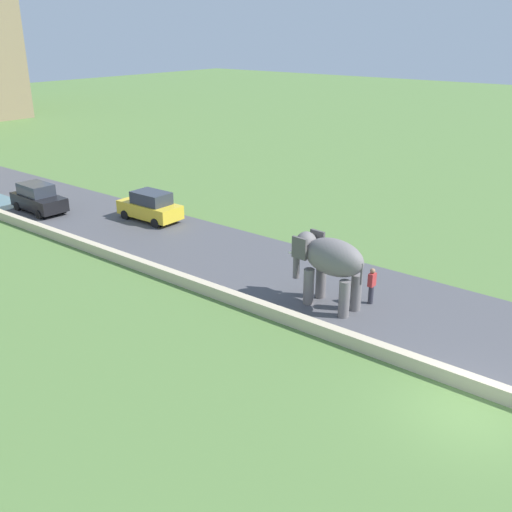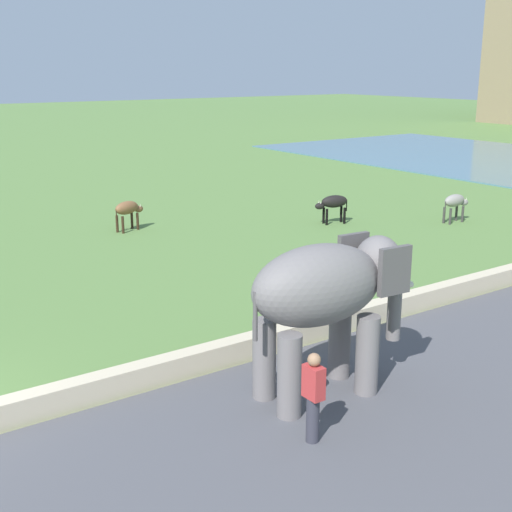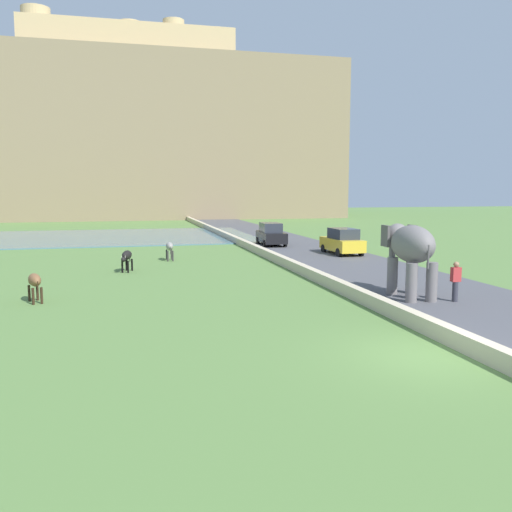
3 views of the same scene
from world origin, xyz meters
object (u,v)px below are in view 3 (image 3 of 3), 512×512
(car_black, at_px, (271,234))
(car_yellow, at_px, (342,242))
(person_beside_elephant, at_px, (456,281))
(cow_black, at_px, (127,256))
(elephant, at_px, (410,248))
(cow_grey, at_px, (169,247))
(cow_brown, at_px, (34,281))

(car_black, relative_size, car_yellow, 1.01)
(person_beside_elephant, distance_m, cow_black, 16.73)
(elephant, distance_m, cow_black, 14.95)
(elephant, bearing_deg, car_yellow, 77.61)
(person_beside_elephant, height_order, car_yellow, car_yellow)
(elephant, xyz_separation_m, person_beside_elephant, (1.25, -1.34, -1.16))
(car_black, xyz_separation_m, cow_grey, (-8.49, -6.93, -0.06))
(person_beside_elephant, relative_size, car_black, 0.40)
(cow_black, bearing_deg, car_yellow, 16.97)
(elephant, height_order, cow_brown, elephant)
(cow_brown, relative_size, cow_black, 1.00)
(car_yellow, height_order, cow_black, car_yellow)
(car_black, relative_size, cow_black, 2.87)
(cow_grey, bearing_deg, car_black, 39.24)
(person_beside_elephant, bearing_deg, cow_brown, 165.69)
(car_black, bearing_deg, cow_grey, -140.76)
(cow_brown, height_order, cow_grey, same)
(person_beside_elephant, xyz_separation_m, car_yellow, (1.89, 15.61, 0.03))
(person_beside_elephant, xyz_separation_m, car_black, (-1.26, 22.36, 0.03))
(elephant, relative_size, cow_grey, 2.52)
(car_black, bearing_deg, cow_brown, -128.73)
(cow_brown, bearing_deg, cow_black, 63.70)
(car_black, distance_m, cow_grey, 10.96)
(car_black, bearing_deg, cow_black, -135.04)
(elephant, bearing_deg, cow_brown, 169.49)
(car_black, relative_size, cow_grey, 2.92)
(elephant, xyz_separation_m, car_yellow, (3.14, 14.27, -1.14))
(elephant, height_order, car_black, elephant)
(elephant, bearing_deg, cow_black, 138.26)
(person_beside_elephant, relative_size, car_yellow, 0.41)
(person_beside_elephant, xyz_separation_m, cow_grey, (-9.75, 15.42, -0.04))
(elephant, height_order, person_beside_elephant, elephant)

